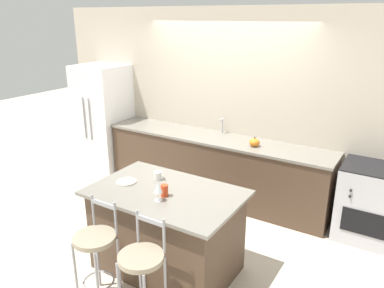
{
  "coord_description": "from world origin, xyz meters",
  "views": [
    {
      "loc": [
        2.4,
        -4.12,
        2.57
      ],
      "look_at": [
        0.16,
        -0.5,
        1.11
      ],
      "focal_mm": 35.0,
      "sensor_mm": 36.0,
      "label": 1
    }
  ],
  "objects_px": {
    "bar_stool_far": "(142,268)",
    "wine_glass": "(158,188)",
    "bar_stool_near": "(96,248)",
    "tumbler_cup": "(164,191)",
    "refrigerator": "(104,119)",
    "dinner_plate": "(126,181)",
    "coffee_mug": "(158,176)",
    "oven_range": "(371,203)",
    "pumpkin_decoration": "(254,142)"
  },
  "relations": [
    {
      "from": "bar_stool_near",
      "to": "tumbler_cup",
      "type": "relative_size",
      "value": 8.5
    },
    {
      "from": "bar_stool_far",
      "to": "wine_glass",
      "type": "xyz_separation_m",
      "value": [
        -0.21,
        0.53,
        0.47
      ]
    },
    {
      "from": "bar_stool_near",
      "to": "tumbler_cup",
      "type": "distance_m",
      "value": 0.81
    },
    {
      "from": "dinner_plate",
      "to": "pumpkin_decoration",
      "type": "xyz_separation_m",
      "value": [
        0.72,
        1.71,
        0.07
      ]
    },
    {
      "from": "dinner_plate",
      "to": "wine_glass",
      "type": "bearing_deg",
      "value": -16.01
    },
    {
      "from": "coffee_mug",
      "to": "refrigerator",
      "type": "bearing_deg",
      "value": 146.38
    },
    {
      "from": "wine_glass",
      "to": "tumbler_cup",
      "type": "distance_m",
      "value": 0.13
    },
    {
      "from": "dinner_plate",
      "to": "wine_glass",
      "type": "relative_size",
      "value": 1.15
    },
    {
      "from": "wine_glass",
      "to": "coffee_mug",
      "type": "xyz_separation_m",
      "value": [
        -0.29,
        0.39,
        -0.09
      ]
    },
    {
      "from": "bar_stool_near",
      "to": "coffee_mug",
      "type": "xyz_separation_m",
      "value": [
        0.04,
        0.91,
        0.39
      ]
    },
    {
      "from": "refrigerator",
      "to": "oven_range",
      "type": "xyz_separation_m",
      "value": [
        4.23,
        0.05,
        -0.44
      ]
    },
    {
      "from": "oven_range",
      "to": "dinner_plate",
      "type": "height_order",
      "value": "oven_range"
    },
    {
      "from": "tumbler_cup",
      "to": "pumpkin_decoration",
      "type": "bearing_deg",
      "value": 83.73
    },
    {
      "from": "refrigerator",
      "to": "bar_stool_near",
      "type": "xyz_separation_m",
      "value": [
        2.23,
        -2.42,
        -0.34
      ]
    },
    {
      "from": "wine_glass",
      "to": "oven_range",
      "type": "bearing_deg",
      "value": 49.38
    },
    {
      "from": "wine_glass",
      "to": "tumbler_cup",
      "type": "relative_size",
      "value": 1.56
    },
    {
      "from": "refrigerator",
      "to": "coffee_mug",
      "type": "bearing_deg",
      "value": -33.62
    },
    {
      "from": "bar_stool_far",
      "to": "pumpkin_decoration",
      "type": "relative_size",
      "value": 7.28
    },
    {
      "from": "dinner_plate",
      "to": "tumbler_cup",
      "type": "bearing_deg",
      "value": -5.18
    },
    {
      "from": "refrigerator",
      "to": "dinner_plate",
      "type": "distance_m",
      "value": 2.67
    },
    {
      "from": "refrigerator",
      "to": "oven_range",
      "type": "height_order",
      "value": "refrigerator"
    },
    {
      "from": "wine_glass",
      "to": "tumbler_cup",
      "type": "xyz_separation_m",
      "value": [
        -0.01,
        0.11,
        -0.07
      ]
    },
    {
      "from": "tumbler_cup",
      "to": "pumpkin_decoration",
      "type": "distance_m",
      "value": 1.77
    },
    {
      "from": "bar_stool_far",
      "to": "coffee_mug",
      "type": "distance_m",
      "value": 1.11
    },
    {
      "from": "pumpkin_decoration",
      "to": "refrigerator",
      "type": "bearing_deg",
      "value": 179.38
    },
    {
      "from": "bar_stool_near",
      "to": "tumbler_cup",
      "type": "bearing_deg",
      "value": 62.89
    },
    {
      "from": "tumbler_cup",
      "to": "dinner_plate",
      "type": "bearing_deg",
      "value": 174.82
    },
    {
      "from": "bar_stool_near",
      "to": "wine_glass",
      "type": "height_order",
      "value": "wine_glass"
    },
    {
      "from": "wine_glass",
      "to": "dinner_plate",
      "type": "bearing_deg",
      "value": 163.99
    },
    {
      "from": "bar_stool_far",
      "to": "bar_stool_near",
      "type": "bearing_deg",
      "value": 179.56
    },
    {
      "from": "refrigerator",
      "to": "wine_glass",
      "type": "distance_m",
      "value": 3.19
    },
    {
      "from": "coffee_mug",
      "to": "tumbler_cup",
      "type": "height_order",
      "value": "tumbler_cup"
    },
    {
      "from": "bar_stool_near",
      "to": "pumpkin_decoration",
      "type": "relative_size",
      "value": 7.28
    },
    {
      "from": "bar_stool_far",
      "to": "tumbler_cup",
      "type": "height_order",
      "value": "tumbler_cup"
    },
    {
      "from": "refrigerator",
      "to": "pumpkin_decoration",
      "type": "distance_m",
      "value": 2.75
    },
    {
      "from": "bar_stool_far",
      "to": "wine_glass",
      "type": "bearing_deg",
      "value": 111.59
    },
    {
      "from": "oven_range",
      "to": "coffee_mug",
      "type": "distance_m",
      "value": 2.55
    },
    {
      "from": "bar_stool_far",
      "to": "coffee_mug",
      "type": "bearing_deg",
      "value": 118.67
    },
    {
      "from": "oven_range",
      "to": "pumpkin_decoration",
      "type": "relative_size",
      "value": 6.69
    },
    {
      "from": "bar_stool_far",
      "to": "coffee_mug",
      "type": "relative_size",
      "value": 8.43
    },
    {
      "from": "wine_glass",
      "to": "refrigerator",
      "type": "bearing_deg",
      "value": 143.47
    },
    {
      "from": "refrigerator",
      "to": "dinner_plate",
      "type": "xyz_separation_m",
      "value": [
        2.03,
        -1.74,
        0.01
      ]
    },
    {
      "from": "dinner_plate",
      "to": "wine_glass",
      "type": "xyz_separation_m",
      "value": [
        0.53,
        -0.15,
        0.12
      ]
    },
    {
      "from": "wine_glass",
      "to": "tumbler_cup",
      "type": "height_order",
      "value": "wine_glass"
    },
    {
      "from": "bar_stool_far",
      "to": "refrigerator",
      "type": "bearing_deg",
      "value": 138.79
    },
    {
      "from": "bar_stool_far",
      "to": "tumbler_cup",
      "type": "bearing_deg",
      "value": 108.71
    },
    {
      "from": "coffee_mug",
      "to": "pumpkin_decoration",
      "type": "distance_m",
      "value": 1.55
    },
    {
      "from": "tumbler_cup",
      "to": "bar_stool_far",
      "type": "bearing_deg",
      "value": -71.29
    },
    {
      "from": "bar_stool_near",
      "to": "coffee_mug",
      "type": "distance_m",
      "value": 0.99
    },
    {
      "from": "bar_stool_near",
      "to": "bar_stool_far",
      "type": "relative_size",
      "value": 1.0
    }
  ]
}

